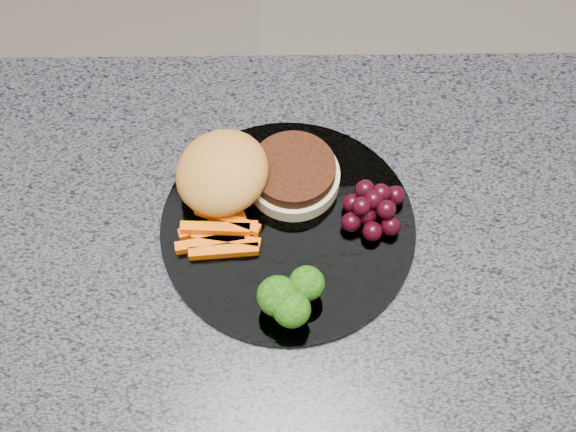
# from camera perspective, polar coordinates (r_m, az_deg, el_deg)

# --- Properties ---
(island_cabinet) EXTENTS (1.20, 0.60, 0.86)m
(island_cabinet) POSITION_cam_1_polar(r_m,az_deg,el_deg) (1.23, -2.85, -14.41)
(island_cabinet) COLOR brown
(island_cabinet) RESTS_ON ground
(countertop) EXTENTS (1.20, 0.60, 0.04)m
(countertop) POSITION_cam_1_polar(r_m,az_deg,el_deg) (0.81, -4.24, -5.90)
(countertop) COLOR #46454F
(countertop) RESTS_ON island_cabinet
(plate) EXTENTS (0.26, 0.26, 0.01)m
(plate) POSITION_cam_1_polar(r_m,az_deg,el_deg) (0.82, 0.00, -0.80)
(plate) COLOR white
(plate) RESTS_ON countertop
(burger) EXTENTS (0.20, 0.13, 0.05)m
(burger) POSITION_cam_1_polar(r_m,az_deg,el_deg) (0.82, -2.88, 2.89)
(burger) COLOR beige
(burger) RESTS_ON plate
(carrot_sticks) EXTENTS (0.09, 0.06, 0.02)m
(carrot_sticks) POSITION_cam_1_polar(r_m,az_deg,el_deg) (0.80, -4.87, -1.25)
(carrot_sticks) COLOR #EF5E03
(carrot_sticks) RESTS_ON plate
(broccoli) EXTENTS (0.06, 0.06, 0.05)m
(broccoli) POSITION_cam_1_polar(r_m,az_deg,el_deg) (0.75, 0.15, -5.79)
(broccoli) COLOR #5E9536
(broccoli) RESTS_ON plate
(grape_bunch) EXTENTS (0.07, 0.06, 0.04)m
(grape_bunch) POSITION_cam_1_polar(r_m,az_deg,el_deg) (0.81, 6.11, 0.61)
(grape_bunch) COLOR black
(grape_bunch) RESTS_ON plate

